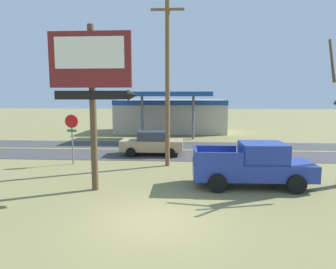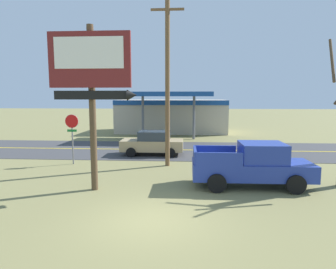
{
  "view_description": "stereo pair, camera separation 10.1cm",
  "coord_description": "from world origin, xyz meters",
  "views": [
    {
      "loc": [
        1.09,
        -9.33,
        3.98
      ],
      "look_at": [
        0.0,
        8.0,
        1.8
      ],
      "focal_mm": 32.39,
      "sensor_mm": 36.0,
      "label": 1
    },
    {
      "loc": [
        1.19,
        -9.32,
        3.98
      ],
      "look_at": [
        0.0,
        8.0,
        1.8
      ],
      "focal_mm": 32.39,
      "sensor_mm": 36.0,
      "label": 2
    }
  ],
  "objects": [
    {
      "name": "pickup_blue_parked_on_lawn",
      "position": [
        4.04,
        4.04,
        0.96
      ],
      "size": [
        5.22,
        2.28,
        1.96
      ],
      "color": "#233893",
      "rests_on": "ground"
    },
    {
      "name": "utility_pole",
      "position": [
        -0.02,
        7.85,
        5.33
      ],
      "size": [
        2.04,
        0.26,
        10.0
      ],
      "color": "brown",
      "rests_on": "ground"
    },
    {
      "name": "car_tan_near_lane",
      "position": [
        -1.25,
        11.0,
        0.83
      ],
      "size": [
        4.2,
        2.0,
        1.64
      ],
      "color": "tan",
      "rests_on": "ground"
    },
    {
      "name": "stop_sign",
      "position": [
        -5.63,
        7.87,
        2.03
      ],
      "size": [
        0.8,
        0.08,
        2.95
      ],
      "color": "slate",
      "rests_on": "ground"
    },
    {
      "name": "road_centre_line",
      "position": [
        0.0,
        13.0,
        0.02
      ],
      "size": [
        126.0,
        0.2,
        0.01
      ],
      "primitive_type": "cube",
      "color": "gold",
      "rests_on": "road_asphalt"
    },
    {
      "name": "motel_sign",
      "position": [
        -2.76,
        2.95,
        4.8
      ],
      "size": [
        3.6,
        0.54,
        6.87
      ],
      "color": "brown",
      "rests_on": "ground"
    },
    {
      "name": "road_asphalt",
      "position": [
        0.0,
        13.0,
        0.01
      ],
      "size": [
        140.0,
        8.0,
        0.02
      ],
      "primitive_type": "cube",
      "color": "#3D3D3F",
      "rests_on": "ground"
    },
    {
      "name": "gas_station",
      "position": [
        -0.73,
        24.62,
        1.94
      ],
      "size": [
        12.0,
        11.5,
        4.4
      ],
      "color": "beige",
      "rests_on": "ground"
    },
    {
      "name": "ground_plane",
      "position": [
        0.0,
        0.0,
        0.0
      ],
      "size": [
        180.0,
        180.0,
        0.0
      ],
      "primitive_type": "plane",
      "color": "olive"
    }
  ]
}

